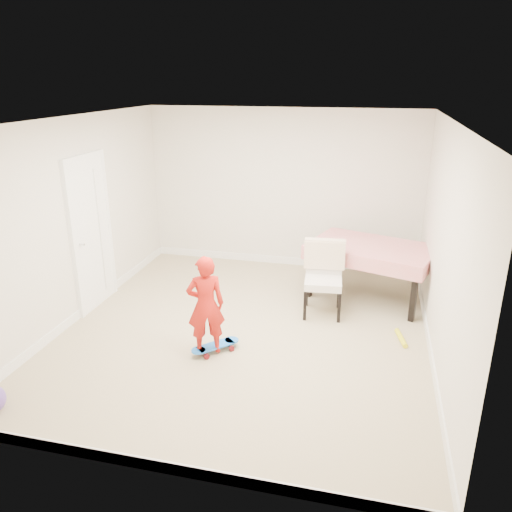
% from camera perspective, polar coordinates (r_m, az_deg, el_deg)
% --- Properties ---
extents(ground, '(5.00, 5.00, 0.00)m').
position_cam_1_polar(ground, '(6.42, -1.30, -8.53)').
color(ground, tan).
rests_on(ground, ground).
extents(ceiling, '(4.50, 5.00, 0.04)m').
position_cam_1_polar(ceiling, '(5.66, -1.51, 15.09)').
color(ceiling, white).
rests_on(ceiling, wall_back).
extents(wall_back, '(4.50, 0.04, 2.60)m').
position_cam_1_polar(wall_back, '(8.25, 3.05, 7.60)').
color(wall_back, silver).
rests_on(wall_back, ground).
extents(wall_front, '(4.50, 0.04, 2.60)m').
position_cam_1_polar(wall_front, '(3.75, -11.26, -8.44)').
color(wall_front, silver).
rests_on(wall_front, ground).
extents(wall_left, '(0.04, 5.00, 2.60)m').
position_cam_1_polar(wall_left, '(6.81, -19.88, 3.77)').
color(wall_left, silver).
rests_on(wall_left, ground).
extents(wall_right, '(0.04, 5.00, 2.60)m').
position_cam_1_polar(wall_right, '(5.78, 20.51, 0.93)').
color(wall_right, silver).
rests_on(wall_right, ground).
extents(door, '(0.11, 0.94, 2.11)m').
position_cam_1_polar(door, '(7.12, -18.29, 2.32)').
color(door, white).
rests_on(door, ground).
extents(baseboard_back, '(4.50, 0.02, 0.12)m').
position_cam_1_polar(baseboard_back, '(8.61, 2.92, -0.47)').
color(baseboard_back, white).
rests_on(baseboard_back, ground).
extents(baseboard_front, '(4.50, 0.02, 0.12)m').
position_cam_1_polar(baseboard_front, '(4.46, -10.17, -22.68)').
color(baseboard_front, white).
rests_on(baseboard_front, ground).
extents(baseboard_left, '(0.02, 5.00, 0.12)m').
position_cam_1_polar(baseboard_left, '(7.24, -18.81, -5.68)').
color(baseboard_left, white).
rests_on(baseboard_left, ground).
extents(baseboard_right, '(0.02, 5.00, 0.12)m').
position_cam_1_polar(baseboard_right, '(6.27, 19.23, -9.86)').
color(baseboard_right, white).
rests_on(baseboard_right, ground).
extents(dining_table, '(1.94, 1.54, 0.80)m').
position_cam_1_polar(dining_table, '(7.38, 12.89, -1.73)').
color(dining_table, red).
rests_on(dining_table, ground).
extents(dining_chair, '(0.60, 0.67, 1.00)m').
position_cam_1_polar(dining_chair, '(6.70, 7.70, -2.70)').
color(dining_chair, beige).
rests_on(dining_chair, ground).
extents(skateboard, '(0.58, 0.59, 0.09)m').
position_cam_1_polar(skateboard, '(5.97, -4.66, -10.44)').
color(skateboard, blue).
rests_on(skateboard, ground).
extents(child, '(0.51, 0.43, 1.18)m').
position_cam_1_polar(child, '(5.68, -5.76, -5.94)').
color(child, red).
rests_on(child, ground).
extents(foam_toy, '(0.15, 0.40, 0.06)m').
position_cam_1_polar(foam_toy, '(6.44, 16.24, -8.98)').
color(foam_toy, yellow).
rests_on(foam_toy, ground).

